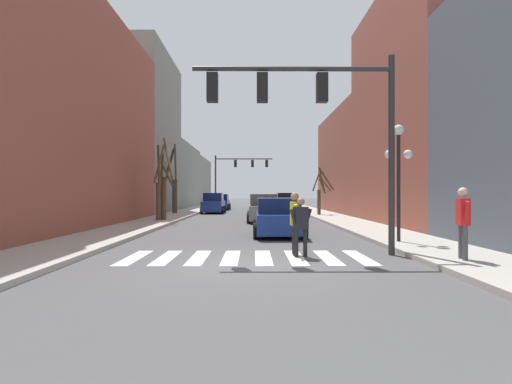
{
  "coord_description": "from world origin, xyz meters",
  "views": [
    {
      "loc": [
        0.14,
        -9.91,
        1.81
      ],
      "look_at": [
        0.43,
        21.09,
        1.87
      ],
      "focal_mm": 28.0,
      "sensor_mm": 36.0,
      "label": 1
    }
  ],
  "objects_px": {
    "traffic_signal_far": "(237,169)",
    "car_parked_right_far": "(278,218)",
    "traffic_signal_near": "(316,108)",
    "pedestrian_crossing_street": "(463,217)",
    "car_parked_left_mid": "(285,203)",
    "street_tree_right_far": "(164,184)",
    "pedestrian_waiting_at_curb": "(295,218)",
    "street_tree_right_mid": "(173,184)",
    "street_tree_left_near": "(321,192)",
    "car_driving_away_lane": "(214,204)",
    "street_tree_right_near": "(159,190)",
    "street_lamp_right_corner": "(399,158)",
    "car_parked_right_near": "(220,202)",
    "pedestrian_on_right_sidewalk": "(301,222)",
    "car_parked_left_near": "(263,209)"
  },
  "relations": [
    {
      "from": "pedestrian_waiting_at_curb",
      "to": "street_tree_right_mid",
      "type": "xyz_separation_m",
      "value": [
        -7.73,
        21.13,
        1.46
      ]
    },
    {
      "from": "traffic_signal_far",
      "to": "traffic_signal_near",
      "type": "bearing_deg",
      "value": -84.04
    },
    {
      "from": "traffic_signal_near",
      "to": "street_tree_left_near",
      "type": "distance_m",
      "value": 19.48
    },
    {
      "from": "car_parked_left_mid",
      "to": "pedestrian_waiting_at_curb",
      "type": "height_order",
      "value": "pedestrian_waiting_at_curb"
    },
    {
      "from": "car_parked_left_near",
      "to": "street_tree_left_near",
      "type": "relative_size",
      "value": 1.22
    },
    {
      "from": "car_parked_left_mid",
      "to": "car_driving_away_lane",
      "type": "relative_size",
      "value": 0.93
    },
    {
      "from": "car_parked_left_near",
      "to": "street_tree_left_near",
      "type": "xyz_separation_m",
      "value": [
        4.58,
        5.75,
        1.05
      ]
    },
    {
      "from": "street_lamp_right_corner",
      "to": "car_parked_left_mid",
      "type": "relative_size",
      "value": 0.92
    },
    {
      "from": "traffic_signal_far",
      "to": "street_lamp_right_corner",
      "type": "bearing_deg",
      "value": -78.42
    },
    {
      "from": "street_lamp_right_corner",
      "to": "car_parked_right_near",
      "type": "xyz_separation_m",
      "value": [
        -8.44,
        29.01,
        -2.2
      ]
    },
    {
      "from": "car_parked_left_near",
      "to": "pedestrian_crossing_street",
      "type": "height_order",
      "value": "pedestrian_crossing_street"
    },
    {
      "from": "street_lamp_right_corner",
      "to": "street_tree_right_near",
      "type": "bearing_deg",
      "value": 134.59
    },
    {
      "from": "car_parked_right_far",
      "to": "street_tree_left_near",
      "type": "distance_m",
      "value": 14.38
    },
    {
      "from": "street_lamp_right_corner",
      "to": "car_driving_away_lane",
      "type": "height_order",
      "value": "street_lamp_right_corner"
    },
    {
      "from": "traffic_signal_far",
      "to": "street_tree_right_mid",
      "type": "xyz_separation_m",
      "value": [
        -4.66,
        -14.25,
        -2.08
      ]
    },
    {
      "from": "street_tree_right_far",
      "to": "street_tree_right_near",
      "type": "xyz_separation_m",
      "value": [
        -0.25,
        -0.16,
        -0.33
      ]
    },
    {
      "from": "car_parked_left_mid",
      "to": "pedestrian_on_right_sidewalk",
      "type": "distance_m",
      "value": 27.26
    },
    {
      "from": "car_parked_right_far",
      "to": "car_parked_right_near",
      "type": "height_order",
      "value": "car_parked_right_near"
    },
    {
      "from": "pedestrian_waiting_at_curb",
      "to": "street_tree_right_near",
      "type": "height_order",
      "value": "street_tree_right_near"
    },
    {
      "from": "car_driving_away_lane",
      "to": "car_parked_left_mid",
      "type": "bearing_deg",
      "value": -67.43
    },
    {
      "from": "car_driving_away_lane",
      "to": "street_tree_left_near",
      "type": "distance_m",
      "value": 10.15
    },
    {
      "from": "street_tree_right_near",
      "to": "car_driving_away_lane",
      "type": "bearing_deg",
      "value": 78.69
    },
    {
      "from": "pedestrian_on_right_sidewalk",
      "to": "street_lamp_right_corner",
      "type": "bearing_deg",
      "value": 10.56
    },
    {
      "from": "car_parked_right_near",
      "to": "car_parked_left_mid",
      "type": "relative_size",
      "value": 1.11
    },
    {
      "from": "pedestrian_waiting_at_curb",
      "to": "street_tree_right_far",
      "type": "relative_size",
      "value": 0.36
    },
    {
      "from": "street_lamp_right_corner",
      "to": "street_tree_left_near",
      "type": "bearing_deg",
      "value": 89.1
    },
    {
      "from": "traffic_signal_near",
      "to": "car_parked_left_mid",
      "type": "distance_m",
      "value": 27.12
    },
    {
      "from": "car_parked_left_mid",
      "to": "pedestrian_crossing_street",
      "type": "relative_size",
      "value": 2.41
    },
    {
      "from": "pedestrian_crossing_street",
      "to": "street_tree_right_far",
      "type": "xyz_separation_m",
      "value": [
        -10.7,
        14.72,
        1.13
      ]
    },
    {
      "from": "car_driving_away_lane",
      "to": "pedestrian_waiting_at_curb",
      "type": "distance_m",
      "value": 24.53
    },
    {
      "from": "car_parked_right_far",
      "to": "car_parked_left_near",
      "type": "distance_m",
      "value": 7.98
    },
    {
      "from": "street_tree_right_near",
      "to": "street_tree_right_far",
      "type": "bearing_deg",
      "value": 32.62
    },
    {
      "from": "car_driving_away_lane",
      "to": "street_tree_right_near",
      "type": "height_order",
      "value": "street_tree_right_near"
    },
    {
      "from": "traffic_signal_far",
      "to": "pedestrian_crossing_street",
      "type": "bearing_deg",
      "value": -79.19
    },
    {
      "from": "traffic_signal_near",
      "to": "street_tree_right_mid",
      "type": "distance_m",
      "value": 22.82
    },
    {
      "from": "car_driving_away_lane",
      "to": "car_parked_right_far",
      "type": "bearing_deg",
      "value": -166.37
    },
    {
      "from": "car_parked_left_mid",
      "to": "street_tree_right_far",
      "type": "xyz_separation_m",
      "value": [
        -8.64,
        -13.82,
        1.5
      ]
    },
    {
      "from": "car_parked_right_far",
      "to": "street_tree_right_near",
      "type": "relative_size",
      "value": 0.88
    },
    {
      "from": "traffic_signal_far",
      "to": "street_tree_left_near",
      "type": "relative_size",
      "value": 1.87
    },
    {
      "from": "car_parked_left_near",
      "to": "pedestrian_waiting_at_curb",
      "type": "relative_size",
      "value": 2.43
    },
    {
      "from": "car_driving_away_lane",
      "to": "street_tree_right_near",
      "type": "bearing_deg",
      "value": 168.69
    },
    {
      "from": "traffic_signal_near",
      "to": "pedestrian_on_right_sidewalk",
      "type": "relative_size",
      "value": 3.52
    },
    {
      "from": "car_parked_left_mid",
      "to": "car_parked_right_far",
      "type": "bearing_deg",
      "value": 174.46
    },
    {
      "from": "traffic_signal_far",
      "to": "car_parked_right_far",
      "type": "relative_size",
      "value": 1.65
    },
    {
      "from": "traffic_signal_near",
      "to": "pedestrian_crossing_street",
      "type": "relative_size",
      "value": 3.28
    },
    {
      "from": "pedestrian_on_right_sidewalk",
      "to": "pedestrian_crossing_street",
      "type": "xyz_separation_m",
      "value": [
        3.88,
        -1.34,
        0.22
      ]
    },
    {
      "from": "pedestrian_crossing_street",
      "to": "street_tree_right_near",
      "type": "distance_m",
      "value": 18.24
    },
    {
      "from": "traffic_signal_far",
      "to": "car_parked_right_near",
      "type": "distance_m",
      "value": 6.03
    },
    {
      "from": "street_tree_left_near",
      "to": "pedestrian_waiting_at_curb",
      "type": "bearing_deg",
      "value": -102.0
    },
    {
      "from": "pedestrian_waiting_at_curb",
      "to": "street_tree_left_near",
      "type": "height_order",
      "value": "street_tree_left_near"
    }
  ]
}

